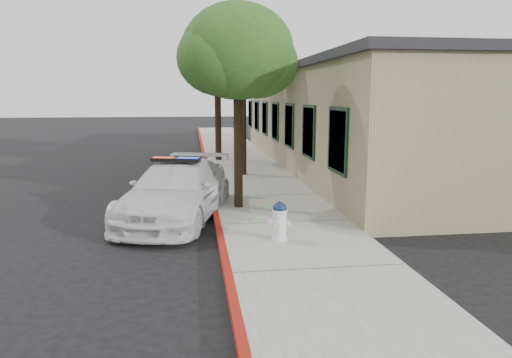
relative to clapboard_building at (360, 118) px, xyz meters
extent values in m
plane|color=black|center=(-6.69, -9.00, -2.13)|extent=(120.00, 120.00, 0.00)
cube|color=gray|center=(-5.09, -6.00, -2.05)|extent=(3.20, 60.00, 0.15)
cube|color=maroon|center=(-6.63, -6.00, -2.05)|extent=(0.14, 60.00, 0.16)
cube|color=#988C64|center=(0.01, 0.00, -0.13)|extent=(7.00, 20.00, 4.00)
cube|color=black|center=(0.01, 0.00, 1.99)|extent=(7.30, 20.30, 0.24)
cube|color=black|center=(-3.52, -8.00, -0.18)|extent=(0.08, 1.48, 1.68)
cube|color=black|center=(-3.52, -5.00, -0.18)|extent=(0.08, 1.48, 1.68)
cube|color=black|center=(-3.52, -2.00, -0.18)|extent=(0.08, 1.48, 1.68)
cube|color=black|center=(-3.52, 1.00, -0.18)|extent=(0.08, 1.48, 1.68)
cube|color=black|center=(-3.52, 4.00, -0.18)|extent=(0.08, 1.48, 1.68)
cube|color=black|center=(-3.52, 7.00, -0.18)|extent=(0.08, 1.48, 1.68)
cube|color=black|center=(-3.52, 10.00, -0.18)|extent=(0.08, 1.48, 1.68)
imported|color=silver|center=(-7.59, -7.79, -1.41)|extent=(3.28, 5.33, 1.44)
cube|color=black|center=(-7.59, -7.79, -0.62)|extent=(1.23, 0.59, 0.10)
cube|color=red|center=(-7.90, -7.71, -0.62)|extent=(0.57, 0.37, 0.11)
cube|color=#0D21E6|center=(-7.28, -7.88, -0.62)|extent=(0.57, 0.37, 0.11)
cylinder|color=silver|center=(-5.45, -10.35, -1.95)|extent=(0.34, 0.34, 0.06)
cylinder|color=silver|center=(-5.45, -10.35, -1.65)|extent=(0.28, 0.28, 0.54)
cylinder|color=silver|center=(-5.45, -10.35, -1.36)|extent=(0.32, 0.32, 0.04)
ellipsoid|color=#111E3E|center=(-5.45, -10.35, -1.30)|extent=(0.29, 0.29, 0.21)
cylinder|color=#111E3E|center=(-5.45, -10.35, -1.20)|extent=(0.07, 0.07, 0.06)
cylinder|color=silver|center=(-5.60, -10.28, -1.62)|extent=(0.15, 0.15, 0.11)
cylinder|color=silver|center=(-5.30, -10.42, -1.62)|extent=(0.15, 0.15, 0.11)
cylinder|color=silver|center=(-5.52, -10.50, -1.60)|extent=(0.17, 0.16, 0.14)
cylinder|color=black|center=(-5.99, -7.33, -0.37)|extent=(0.23, 0.23, 3.21)
ellipsoid|color=#264916|center=(-5.99, -7.33, 2.04)|extent=(2.86, 2.86, 2.43)
ellipsoid|color=#264916|center=(-5.49, -7.19, 1.77)|extent=(2.14, 2.14, 1.82)
ellipsoid|color=#264916|center=(-6.41, -7.50, 1.86)|extent=(2.23, 2.23, 1.90)
cylinder|color=black|center=(-5.31, -2.18, -0.10)|extent=(0.26, 0.26, 3.75)
ellipsoid|color=#234B17|center=(-5.31, -2.18, 2.69)|extent=(3.14, 3.14, 2.67)
ellipsoid|color=#234B17|center=(-5.05, -1.75, 2.39)|extent=(2.54, 2.54, 2.16)
ellipsoid|color=#234B17|center=(-5.61, -2.52, 2.49)|extent=(2.43, 2.43, 2.07)
cylinder|color=black|center=(-5.99, 2.04, -0.03)|extent=(0.29, 0.29, 3.90)
ellipsoid|color=#325B1C|center=(-5.99, 2.04, 2.93)|extent=(3.34, 3.34, 2.84)
ellipsoid|color=#325B1C|center=(-5.44, 2.27, 2.59)|extent=(2.56, 2.56, 2.18)
ellipsoid|color=#325B1C|center=(-6.32, 1.70, 2.71)|extent=(2.68, 2.68, 2.27)
camera|label=1|loc=(-7.17, -19.36, 0.94)|focal=32.61mm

